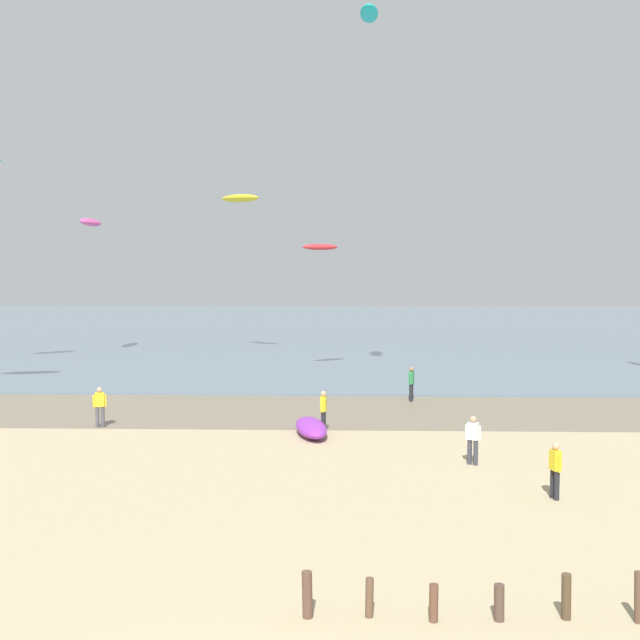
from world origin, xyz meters
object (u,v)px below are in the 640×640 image
person_by_waterline (555,469)px  kite_aloft_4 (90,222)px  person_left_flank (323,410)px  kite_aloft_1 (320,247)px  grounded_kite (311,428)px  person_nearest_camera (473,439)px  person_mid_beach (411,383)px  kite_aloft_0 (240,198)px  person_right_flank (100,406)px  kite_aloft_5 (369,14)px

person_by_waterline → kite_aloft_4: bearing=127.1°
person_left_flank → kite_aloft_1: (-0.61, 15.66, 6.80)m
grounded_kite → kite_aloft_1: bearing=168.7°
kite_aloft_4 → person_left_flank: bearing=-141.1°
person_by_waterline → grounded_kite: 11.14m
person_nearest_camera → person_by_waterline: bearing=-64.7°
person_mid_beach → grounded_kite: person_mid_beach is taller
kite_aloft_0 → person_by_waterline: bearing=145.6°
person_right_flank → kite_aloft_5: 23.62m
kite_aloft_0 → kite_aloft_1: bearing=160.3°
kite_aloft_1 → person_nearest_camera: bearing=-104.1°
person_by_waterline → person_mid_beach: bearing=100.5°
person_left_flank → kite_aloft_4: 29.47m
kite_aloft_0 → kite_aloft_4: kite_aloft_0 is taller
person_mid_beach → person_nearest_camera: bearing=-84.7°
person_mid_beach → kite_aloft_5: (-2.11, 2.52, 18.59)m
kite_aloft_0 → person_right_flank: bearing=114.9°
kite_aloft_4 → person_by_waterline: bearing=-140.3°
person_nearest_camera → kite_aloft_0: 32.02m
person_by_waterline → kite_aloft_0: (-13.47, 31.86, 10.22)m
person_mid_beach → kite_aloft_1: (-4.79, 8.61, 6.80)m
person_right_flank → kite_aloft_0: size_ratio=0.54×
person_left_flank → person_right_flank: same height
kite_aloft_0 → person_mid_beach: bearing=156.0°
person_mid_beach → kite_aloft_0: 21.75m
grounded_kite → person_right_flank: bearing=-109.9°
person_nearest_camera → person_mid_beach: (-1.12, 11.96, 0.00)m
person_nearest_camera → person_mid_beach: bearing=95.3°
kite_aloft_4 → kite_aloft_1: bearing=-111.1°
grounded_kite → kite_aloft_4: (-16.23, 23.34, 9.17)m
kite_aloft_1 → kite_aloft_5: 13.53m
person_left_flank → grounded_kite: bearing=-127.5°
person_right_flank → kite_aloft_1: 18.69m
kite_aloft_5 → grounded_kite: bearing=-13.1°
person_left_flank → person_right_flank: 9.47m
person_right_flank → kite_aloft_5: (11.52, 8.92, 18.59)m
person_by_waterline → kite_aloft_0: size_ratio=0.54×
person_mid_beach → kite_aloft_1: size_ratio=0.73×
person_mid_beach → person_left_flank: bearing=-120.7°
kite_aloft_0 → kite_aloft_4: bearing=34.9°
person_mid_beach → person_right_flank: bearing=-154.9°
person_right_flank → person_nearest_camera: bearing=-20.7°
person_mid_beach → person_by_waterline: bearing=-79.5°
grounded_kite → kite_aloft_1: 17.88m
person_left_flank → grounded_kite: (-0.48, -0.63, -0.60)m
person_nearest_camera → person_mid_beach: 12.02m
grounded_kite → kite_aloft_0: 26.73m
kite_aloft_1 → kite_aloft_5: (2.68, -6.09, 11.79)m
person_nearest_camera → kite_aloft_4: bearing=128.5°
person_by_waterline → person_left_flank: same height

